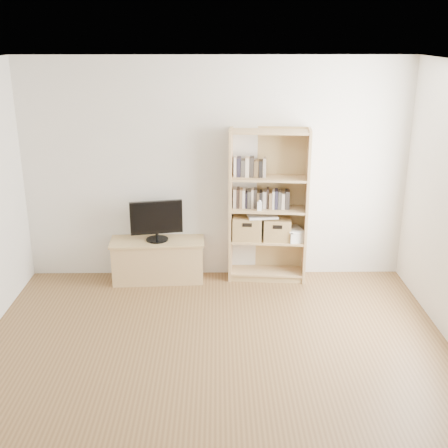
{
  "coord_description": "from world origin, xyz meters",
  "views": [
    {
      "loc": [
        0.03,
        -3.89,
        2.86
      ],
      "look_at": [
        0.09,
        1.9,
        0.85
      ],
      "focal_mm": 45.0,
      "sensor_mm": 36.0,
      "label": 1
    }
  ],
  "objects_px": {
    "television": "(156,221)",
    "basket_left": "(247,227)",
    "baby_monitor": "(260,206)",
    "basket_right": "(277,229)",
    "bookshelf": "(268,206)",
    "tv_stand": "(158,261)",
    "laptop": "(262,216)"
  },
  "relations": [
    {
      "from": "baby_monitor",
      "to": "basket_right",
      "type": "bearing_deg",
      "value": 20.53
    },
    {
      "from": "television",
      "to": "baby_monitor",
      "type": "xyz_separation_m",
      "value": [
        1.2,
        -0.05,
        0.19
      ]
    },
    {
      "from": "baby_monitor",
      "to": "laptop",
      "type": "xyz_separation_m",
      "value": [
        0.04,
        0.09,
        -0.14
      ]
    },
    {
      "from": "bookshelf",
      "to": "basket_right",
      "type": "bearing_deg",
      "value": -2.6
    },
    {
      "from": "tv_stand",
      "to": "basket_left",
      "type": "height_order",
      "value": "basket_left"
    },
    {
      "from": "baby_monitor",
      "to": "television",
      "type": "bearing_deg",
      "value": 178.7
    },
    {
      "from": "bookshelf",
      "to": "basket_left",
      "type": "distance_m",
      "value": 0.36
    },
    {
      "from": "tv_stand",
      "to": "bookshelf",
      "type": "height_order",
      "value": "bookshelf"
    },
    {
      "from": "basket_left",
      "to": "baby_monitor",
      "type": "bearing_deg",
      "value": -35.65
    },
    {
      "from": "television",
      "to": "basket_left",
      "type": "relative_size",
      "value": 1.8
    },
    {
      "from": "bookshelf",
      "to": "laptop",
      "type": "bearing_deg",
      "value": -171.24
    },
    {
      "from": "tv_stand",
      "to": "baby_monitor",
      "type": "xyz_separation_m",
      "value": [
        1.2,
        -0.05,
        0.7
      ]
    },
    {
      "from": "baby_monitor",
      "to": "basket_right",
      "type": "xyz_separation_m",
      "value": [
        0.22,
        0.08,
        -0.31
      ]
    },
    {
      "from": "television",
      "to": "basket_left",
      "type": "bearing_deg",
      "value": -8.35
    },
    {
      "from": "television",
      "to": "bookshelf",
      "type": "bearing_deg",
      "value": -9.61
    },
    {
      "from": "tv_stand",
      "to": "bookshelf",
      "type": "distance_m",
      "value": 1.47
    },
    {
      "from": "bookshelf",
      "to": "basket_left",
      "type": "bearing_deg",
      "value": -178.81
    },
    {
      "from": "tv_stand",
      "to": "bookshelf",
      "type": "relative_size",
      "value": 0.58
    },
    {
      "from": "basket_left",
      "to": "basket_right",
      "type": "height_order",
      "value": "basket_left"
    },
    {
      "from": "tv_stand",
      "to": "television",
      "type": "distance_m",
      "value": 0.5
    },
    {
      "from": "tv_stand",
      "to": "basket_right",
      "type": "bearing_deg",
      "value": -2.28
    },
    {
      "from": "baby_monitor",
      "to": "laptop",
      "type": "distance_m",
      "value": 0.17
    },
    {
      "from": "tv_stand",
      "to": "laptop",
      "type": "xyz_separation_m",
      "value": [
        1.24,
        0.03,
        0.55
      ]
    },
    {
      "from": "television",
      "to": "basket_right",
      "type": "xyz_separation_m",
      "value": [
        1.42,
        0.02,
        -0.11
      ]
    },
    {
      "from": "bookshelf",
      "to": "tv_stand",
      "type": "bearing_deg",
      "value": -173.26
    },
    {
      "from": "baby_monitor",
      "to": "tv_stand",
      "type": "bearing_deg",
      "value": 178.7
    },
    {
      "from": "baby_monitor",
      "to": "basket_left",
      "type": "distance_m",
      "value": 0.34
    },
    {
      "from": "bookshelf",
      "to": "television",
      "type": "distance_m",
      "value": 1.32
    },
    {
      "from": "bookshelf",
      "to": "television",
      "type": "xyz_separation_m",
      "value": [
        -1.31,
        -0.04,
        -0.16
      ]
    },
    {
      "from": "baby_monitor",
      "to": "basket_left",
      "type": "relative_size",
      "value": 0.31
    },
    {
      "from": "basket_left",
      "to": "tv_stand",
      "type": "bearing_deg",
      "value": -173.49
    },
    {
      "from": "baby_monitor",
      "to": "basket_right",
      "type": "distance_m",
      "value": 0.38
    }
  ]
}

